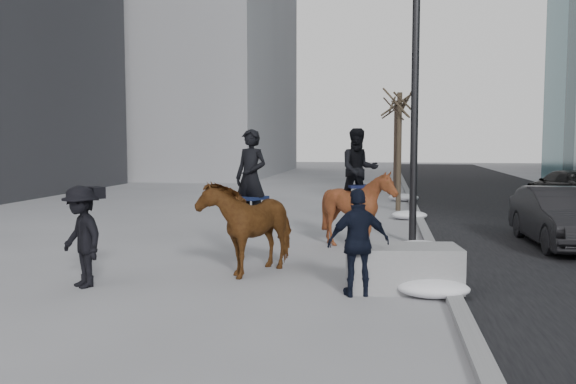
% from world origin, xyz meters
% --- Properties ---
extents(ground, '(120.00, 120.00, 0.00)m').
position_xyz_m(ground, '(0.00, 0.00, 0.00)').
color(ground, gray).
rests_on(ground, ground).
extents(road, '(8.00, 90.00, 0.01)m').
position_xyz_m(road, '(7.00, 10.00, 0.01)').
color(road, black).
rests_on(road, ground).
extents(curb, '(0.25, 90.00, 0.12)m').
position_xyz_m(curb, '(3.00, 10.00, 0.06)').
color(curb, gray).
rests_on(curb, ground).
extents(planter, '(1.98, 1.17, 0.75)m').
position_xyz_m(planter, '(2.23, -0.41, 0.38)').
color(planter, gray).
rests_on(planter, ground).
extents(car_near, '(1.66, 4.34, 1.41)m').
position_xyz_m(car_near, '(6.08, 4.44, 0.71)').
color(car_near, black).
rests_on(car_near, ground).
extents(car_far, '(2.60, 4.94, 1.36)m').
position_xyz_m(car_far, '(9.12, 14.86, 0.68)').
color(car_far, black).
rests_on(car_far, ground).
extents(tree_near, '(1.20, 1.20, 4.69)m').
position_xyz_m(tree_near, '(2.40, 11.42, 2.34)').
color(tree_near, '#382F21').
rests_on(tree_near, ground).
extents(tree_far, '(1.20, 1.20, 4.86)m').
position_xyz_m(tree_far, '(2.40, 18.28, 2.43)').
color(tree_far, '#3A2B22').
rests_on(tree_far, ground).
extents(mounted_left, '(1.76, 2.33, 2.74)m').
position_xyz_m(mounted_left, '(-0.66, 0.66, 1.02)').
color(mounted_left, '#46230E').
rests_on(mounted_left, ground).
extents(mounted_right, '(1.86, 1.99, 2.81)m').
position_xyz_m(mounted_right, '(1.30, 3.50, 1.13)').
color(mounted_right, '#4B280F').
rests_on(mounted_right, ground).
extents(feeder, '(1.11, 1.01, 1.75)m').
position_xyz_m(feeder, '(1.50, -0.94, 0.88)').
color(feeder, black).
rests_on(feeder, ground).
extents(camera_crew, '(1.30, 1.21, 1.75)m').
position_xyz_m(camera_crew, '(-3.24, -1.07, 0.89)').
color(camera_crew, black).
rests_on(camera_crew, ground).
extents(lamppost, '(0.25, 1.35, 9.09)m').
position_xyz_m(lamppost, '(2.60, 4.54, 4.99)').
color(lamppost, black).
rests_on(lamppost, ground).
extents(snow_piles, '(1.25, 16.48, 0.32)m').
position_xyz_m(snow_piles, '(2.70, 6.87, 0.15)').
color(snow_piles, white).
rests_on(snow_piles, ground).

